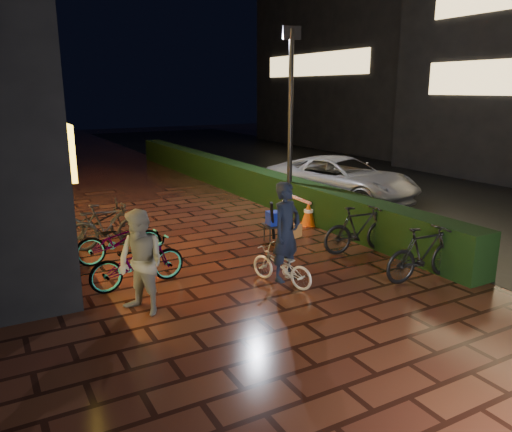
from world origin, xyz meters
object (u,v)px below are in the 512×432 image
cyclist (284,248)px  cart_assembly (276,220)px  bystander_person (141,263)px  traffic_barrier (297,209)px  van (341,179)px

cyclist → cart_assembly: 2.73m
cyclist → bystander_person: bearing=177.9°
bystander_person → cart_assembly: (3.95, 2.30, -0.32)m
traffic_barrier → bystander_person: bearing=-145.8°
cyclist → cart_assembly: cyclist is taller
cyclist → traffic_barrier: (2.88, 3.87, -0.40)m
cart_assembly → cyclist: bearing=-118.1°
cyclist → traffic_barrier: bearing=53.4°
bystander_person → cyclist: 2.67m
cyclist → cart_assembly: size_ratio=1.84×
cyclist → van: bearing=43.7°
van → traffic_barrier: (-2.66, -1.42, -0.39)m
van → cart_assembly: size_ratio=4.80×
cyclist → traffic_barrier: 4.84m
van → traffic_barrier: van is taller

